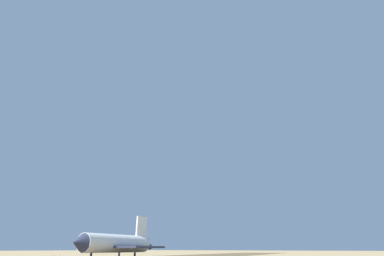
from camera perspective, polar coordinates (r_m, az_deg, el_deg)
name	(u,v)px	position (r m, az deg, el deg)	size (l,w,h in m)	color
space_shuttle	(116,244)	(113.68, -14.73, -21.16)	(38.77, 26.83, 15.80)	white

